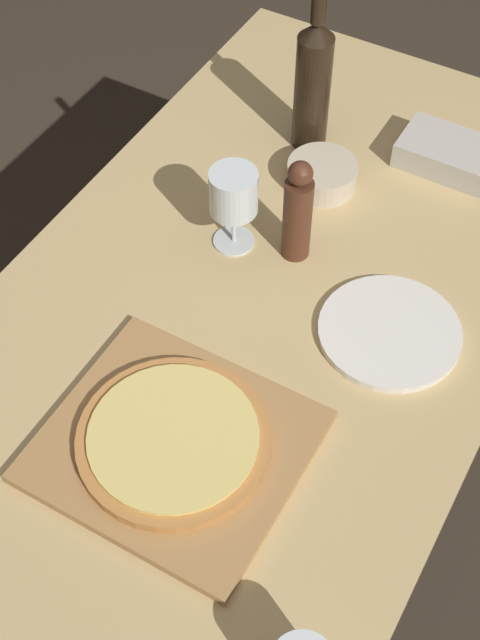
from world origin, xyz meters
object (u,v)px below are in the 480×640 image
wine_glass (234,195)px  pepper_mill (298,212)px  wine_bottle (313,83)px  small_bowl (322,175)px  pizza (173,439)px

wine_glass → pepper_mill: bearing=16.4°
wine_bottle → small_bowl: (0.08, -0.10, -0.12)m
wine_glass → small_bowl: 0.25m
wine_bottle → wine_glass: (0.01, -0.32, -0.03)m
pizza → small_bowl: bearing=96.1°
pizza → small_bowl: 0.65m
pepper_mill → small_bowl: pepper_mill is taller
pepper_mill → wine_bottle: bearing=112.5°
pizza → wine_glass: wine_glass is taller
wine_bottle → pepper_mill: size_ratio=1.61×
wine_bottle → pepper_mill: bearing=-67.5°
pizza → small_bowl: size_ratio=2.19×
pizza → wine_bottle: (-0.15, 0.74, 0.11)m
pepper_mill → small_bowl: size_ratio=1.57×
pepper_mill → pizza: bearing=-86.4°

